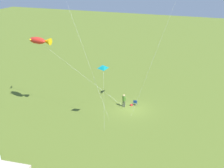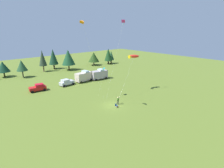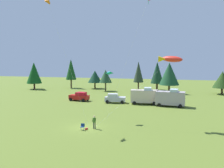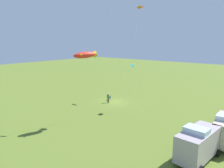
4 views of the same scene
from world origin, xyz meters
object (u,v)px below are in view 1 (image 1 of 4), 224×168
(folding_chair, at_px, (135,102))
(kite_large_fish, at_px, (40,41))
(person_kite_flyer, at_px, (124,100))
(kite_delta_teal, at_px, (104,68))
(backpack_on_grass, at_px, (131,105))

(folding_chair, height_order, kite_large_fish, kite_large_fish)
(person_kite_flyer, bearing_deg, kite_delta_teal, -178.87)
(person_kite_flyer, xyz_separation_m, kite_large_fish, (9.34, 4.35, 8.09))
(person_kite_flyer, height_order, kite_large_fish, kite_large_fish)
(backpack_on_grass, bearing_deg, kite_delta_teal, 77.26)
(backpack_on_grass, bearing_deg, folding_chair, -153.63)
(backpack_on_grass, distance_m, kite_large_fish, 14.49)
(folding_chair, xyz_separation_m, kite_delta_teal, (1.85, 6.43, 6.59))
(folding_chair, bearing_deg, kite_delta_teal, 157.89)
(folding_chair, bearing_deg, person_kite_flyer, 117.64)
(person_kite_flyer, relative_size, backpack_on_grass, 5.44)
(folding_chair, height_order, kite_delta_teal, kite_delta_teal)
(backpack_on_grass, relative_size, kite_large_fish, 0.03)
(folding_chair, relative_size, kite_delta_teal, 0.11)
(person_kite_flyer, bearing_deg, backpack_on_grass, -46.23)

